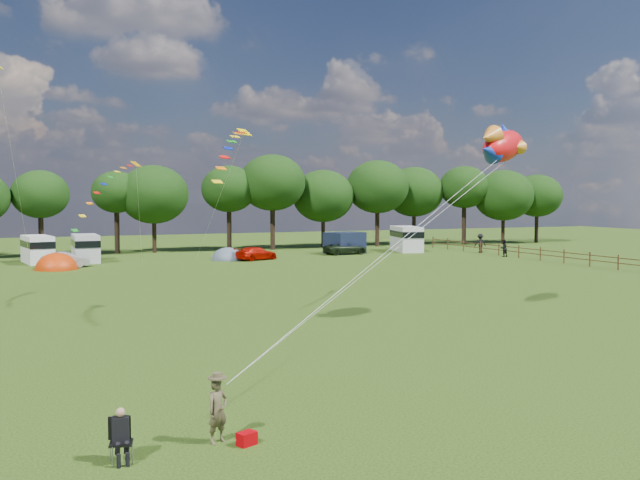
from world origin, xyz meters
name	(u,v)px	position (x,y,z in m)	size (l,w,h in m)	color
ground_plane	(425,390)	(0.00, 0.00, 0.00)	(180.00, 180.00, 0.00)	black
tree_line	(190,191)	(5.30, 54.99, 6.35)	(102.98, 10.98, 10.27)	black
fence	(529,252)	(32.00, 34.50, 0.70)	(0.12, 33.12, 1.20)	#472D19
car_b	(66,260)	(-7.55, 43.10, 0.63)	(1.32, 3.54, 1.25)	#9D9FA4
car_c	(256,253)	(8.68, 43.35, 0.60)	(1.68, 3.99, 1.20)	#B70D01
car_d	(346,248)	(18.80, 45.99, 0.60)	(2.01, 4.43, 1.21)	black
campervan_b	(38,248)	(-9.57, 47.94, 1.27)	(2.78, 5.08, 2.36)	white
campervan_c	(85,247)	(-5.67, 47.43, 1.29)	(2.12, 4.91, 2.40)	#BABABC
campervan_d	(406,238)	(26.40, 47.23, 1.40)	(3.50, 5.72, 2.61)	silver
tent_orange	(56,269)	(-8.36, 41.50, 0.02)	(3.32, 3.64, 2.60)	red
tent_greyblue	(228,260)	(6.34, 44.47, 0.02)	(3.02, 3.31, 2.25)	slate
awning_navy	(345,243)	(19.16, 47.01, 1.07)	(3.43, 2.79, 2.15)	black
kite_flyer	(218,411)	(-6.80, -2.00, 0.75)	(0.55, 0.36, 1.51)	brown
camp_chair	(121,429)	(-9.03, -2.33, 0.71)	(0.57, 0.58, 1.19)	#99999E
kite_bag	(247,439)	(-6.23, -2.42, 0.15)	(0.43, 0.29, 0.31)	#A80006
fish_kite	(500,146)	(9.80, 9.58, 8.09)	(4.13, 3.00, 2.22)	red
streamer_kite_b	(112,183)	(-6.27, 22.00, 6.47)	(4.19, 4.63, 3.77)	#D39405
streamer_kite_c	(234,144)	(-1.66, 14.33, 8.14)	(3.19, 4.91, 2.80)	#FFDB00
walker_a	(504,248)	(31.42, 37.52, 0.82)	(0.80, 0.49, 1.64)	black
walker_b	(480,243)	(32.54, 42.80, 0.96)	(1.25, 0.58, 1.93)	black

